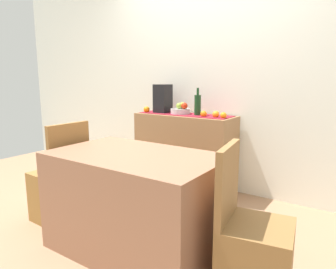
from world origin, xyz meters
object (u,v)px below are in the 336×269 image
(dining_table, at_px, (136,203))
(chair_near_window, at_px, (61,191))
(fruit_bowl, at_px, (180,111))
(coffee_maker, at_px, (163,99))
(sideboard_console, at_px, (185,152))
(wine_bottle, at_px, (198,105))
(chair_by_corner, at_px, (253,253))

(dining_table, relative_size, chair_near_window, 1.38)
(fruit_bowl, relative_size, dining_table, 0.18)
(fruit_bowl, distance_m, dining_table, 1.48)
(fruit_bowl, bearing_deg, coffee_maker, 180.00)
(sideboard_console, distance_m, chair_near_window, 1.42)
(sideboard_console, distance_m, fruit_bowl, 0.47)
(fruit_bowl, relative_size, wine_bottle, 0.74)
(chair_by_corner, bearing_deg, wine_bottle, 129.92)
(wine_bottle, bearing_deg, chair_near_window, -116.84)
(sideboard_console, xyz_separation_m, chair_near_window, (-0.51, -1.32, -0.17))
(wine_bottle, distance_m, chair_near_window, 1.64)
(sideboard_console, distance_m, wine_bottle, 0.57)
(chair_by_corner, bearing_deg, sideboard_console, 133.75)
(coffee_maker, relative_size, chair_near_window, 0.37)
(sideboard_console, height_order, coffee_maker, coffee_maker)
(wine_bottle, relative_size, chair_near_window, 0.33)
(wine_bottle, bearing_deg, fruit_bowl, 180.00)
(wine_bottle, height_order, coffee_maker, coffee_maker)
(fruit_bowl, height_order, wine_bottle, wine_bottle)
(fruit_bowl, xyz_separation_m, dining_table, (0.44, -1.31, -0.53))
(chair_by_corner, bearing_deg, fruit_bowl, 135.14)
(coffee_maker, relative_size, chair_by_corner, 0.37)
(fruit_bowl, bearing_deg, wine_bottle, -0.00)
(fruit_bowl, relative_size, chair_by_corner, 0.25)
(wine_bottle, bearing_deg, sideboard_console, 180.00)
(sideboard_console, relative_size, coffee_maker, 3.43)
(wine_bottle, height_order, dining_table, wine_bottle)
(sideboard_console, relative_size, chair_near_window, 1.26)
(sideboard_console, relative_size, wine_bottle, 3.79)
(dining_table, bearing_deg, chair_by_corner, -0.17)
(coffee_maker, xyz_separation_m, chair_near_window, (-0.20, -1.32, -0.76))
(wine_bottle, distance_m, chair_by_corner, 1.86)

